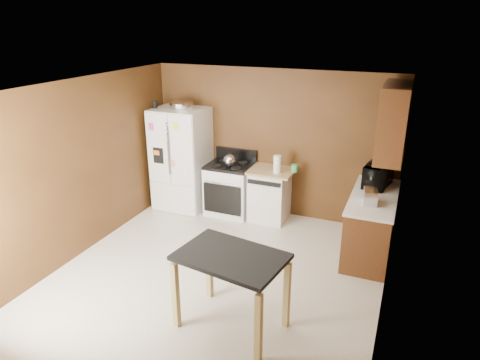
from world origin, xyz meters
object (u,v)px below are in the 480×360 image
Objects in this scene: roasting_pan at (182,105)px; island at (231,267)px; paper_towel at (277,164)px; refrigerator at (182,159)px; pen_cup at (155,105)px; gas_range at (230,188)px; kettle at (229,160)px; microwave at (378,175)px; green_canister at (294,168)px; toaster at (370,196)px; dishwasher at (270,194)px.

roasting_pan is 0.33× the size of island.
paper_towel reaches higher than island.
refrigerator is at bearing 179.53° from paper_towel.
pen_cup is 1.93m from gas_range.
kettle is 0.36× the size of microwave.
refrigerator is at bearing 177.62° from kettle.
green_canister is at bearing 91.93° from island.
toaster is at bearing -12.35° from refrigerator.
gas_range is 1.24× the size of dishwasher.
toaster reaches higher than island.
pen_cup reaches higher than roasting_pan.
dishwasher is at bearing 98.54° from microwave.
toaster is 1.95m from dishwasher.
pen_cup is at bearing 103.18° from microwave.
paper_towel reaches higher than toaster.
microwave is (0.03, 0.72, 0.06)m from toaster.
refrigerator is 1.64× the size of gas_range.
pen_cup reaches higher than island.
dishwasher is 2.83m from island.
gas_range is at bearing 113.80° from island.
pen_cup reaches higher than refrigerator.
kettle reaches higher than green_canister.
roasting_pan is at bearing 174.42° from kettle.
pen_cup is 0.99× the size of green_canister.
roasting_pan is 1.39× the size of paper_towel.
toaster is at bearing -16.16° from kettle.
paper_towel is 1.05× the size of toaster.
toaster is 2.59m from gas_range.
island is (-1.22, -2.68, -0.30)m from microwave.
toaster is at bearing -33.76° from green_canister.
microwave is at bearing 0.24° from paper_towel.
island is (-1.20, -1.96, -0.24)m from toaster.
island is at bearing -52.63° from roasting_pan.
island is (2.53, -2.58, -1.10)m from pen_cup.
kettle is (0.92, -0.09, -0.85)m from roasting_pan.
dishwasher is (0.68, 0.12, -0.55)m from kettle.
green_canister is at bearing 2.49° from roasting_pan.
paper_towel is at bearing -33.68° from dishwasher.
pen_cup is at bearing -177.54° from paper_towel.
pen_cup reaches higher than green_canister.
paper_towel reaches higher than dishwasher.
microwave is 0.32× the size of refrigerator.
paper_towel is 0.24× the size of island.
kettle is at bearing -5.58° from roasting_pan.
paper_towel is at bearing -148.53° from green_canister.
roasting_pan reaches higher than kettle.
island is (0.49, -2.77, 0.31)m from dishwasher.
toaster is at bearing -18.10° from gas_range.
pen_cup is at bearing -174.24° from green_canister.
pen_cup is 3.87m from toaster.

